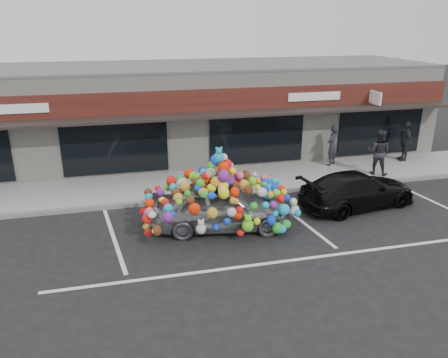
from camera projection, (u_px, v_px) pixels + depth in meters
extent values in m
plane|color=black|center=(218.00, 230.00, 13.81)|extent=(90.00, 90.00, 0.00)
cube|color=beige|center=(178.00, 112.00, 20.85)|extent=(24.00, 6.00, 4.20)
cube|color=#59595B|center=(176.00, 66.00, 20.11)|extent=(24.00, 6.00, 0.12)
cube|color=#3C1110|center=(188.00, 101.00, 17.68)|extent=(24.00, 0.18, 0.90)
cube|color=black|center=(190.00, 116.00, 17.38)|extent=(24.00, 1.20, 0.10)
cube|color=white|center=(375.00, 98.00, 19.09)|extent=(0.08, 0.95, 0.55)
cube|color=white|center=(14.00, 109.00, 16.14)|extent=(2.40, 0.04, 0.35)
cube|color=white|center=(314.00, 96.00, 18.78)|extent=(2.40, 0.04, 0.35)
cube|color=black|center=(115.00, 146.00, 17.65)|extent=(4.20, 0.12, 2.30)
cube|color=black|center=(257.00, 137.00, 18.97)|extent=(4.20, 0.12, 2.30)
cube|color=black|center=(380.00, 130.00, 20.29)|extent=(4.20, 0.12, 2.30)
cube|color=gray|center=(196.00, 184.00, 17.44)|extent=(26.00, 3.00, 0.15)
cube|color=slate|center=(203.00, 198.00, 16.07)|extent=(26.00, 0.18, 0.16)
cube|color=silver|center=(114.00, 238.00, 13.29)|extent=(0.73, 4.37, 0.01)
cube|color=silver|center=(298.00, 218.00, 14.61)|extent=(0.73, 4.37, 0.01)
cube|color=silver|center=(437.00, 203.00, 15.80)|extent=(0.73, 4.37, 0.01)
cube|color=silver|center=(306.00, 258.00, 12.15)|extent=(14.00, 0.12, 0.01)
imported|color=gray|center=(220.00, 206.00, 13.75)|extent=(2.39, 4.57, 1.49)
ellipsoid|color=#FF0719|center=(220.00, 167.00, 13.30)|extent=(1.57, 2.01, 1.11)
sphere|color=#F8FB20|center=(268.00, 194.00, 13.83)|extent=(0.34, 0.34, 0.34)
sphere|color=#1719F8|center=(247.00, 222.00, 13.07)|extent=(0.36, 0.36, 0.36)
sphere|color=green|center=(190.00, 201.00, 14.48)|extent=(0.30, 0.30, 0.30)
sphere|color=#EC5D7F|center=(220.00, 151.00, 13.13)|extent=(0.32, 0.32, 0.32)
sphere|color=#FF2203|center=(178.00, 198.00, 13.43)|extent=(0.30, 0.30, 0.30)
imported|color=black|center=(358.00, 190.00, 15.36)|extent=(2.48, 4.56, 1.25)
imported|color=black|center=(332.00, 145.00, 19.20)|extent=(0.79, 0.75, 1.81)
imported|color=black|center=(379.00, 152.00, 18.07)|extent=(1.16, 1.15, 1.89)
imported|color=black|center=(405.00, 141.00, 19.87)|extent=(1.12, 0.61, 1.81)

